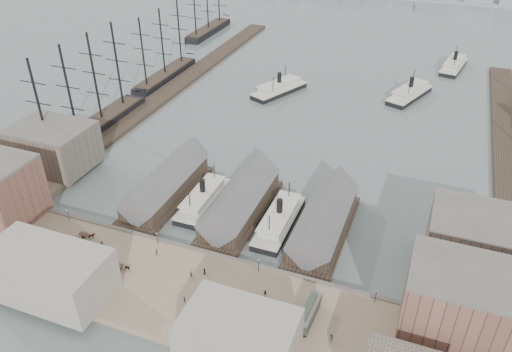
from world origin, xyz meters
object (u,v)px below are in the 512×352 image
at_px(ferry_docked_west, 203,198).
at_px(horse_cart_right, 261,306).
at_px(tram, 308,313).
at_px(horse_cart_center, 124,267).
at_px(horse_cart_left, 90,236).

height_order(ferry_docked_west, horse_cart_right, ferry_docked_west).
bearing_deg(tram, horse_cart_right, -172.64).
bearing_deg(horse_cart_center, tram, -86.00).
xyz_separation_m(ferry_docked_west, horse_cart_right, (33.03, -36.21, 0.55)).
relative_size(horse_cart_left, horse_cart_center, 0.99).
distance_m(horse_cart_center, horse_cart_right, 37.79).
distance_m(tram, horse_cart_center, 49.26).
height_order(tram, horse_cart_center, tram).
distance_m(ferry_docked_west, horse_cart_center, 36.78).
height_order(tram, horse_cart_right, tram).
xyz_separation_m(tram, horse_cart_right, (-11.45, -0.83, -1.30)).
xyz_separation_m(horse_cart_center, horse_cart_right, (37.79, 0.26, -0.02)).
bearing_deg(tram, ferry_docked_west, 144.72).
distance_m(ferry_docked_west, horse_cart_left, 35.81).
bearing_deg(tram, horse_cart_center, -175.51).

